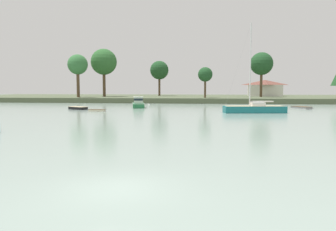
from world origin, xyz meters
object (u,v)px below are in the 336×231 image
(dinghy_black, at_px, (78,108))
(cruiser_green, at_px, (138,105))
(dinghy_cream, at_px, (97,111))
(mooring_buoy_white, at_px, (149,105))
(dinghy_grey, at_px, (302,108))
(sailboat_teal, at_px, (254,111))

(dinghy_black, bearing_deg, cruiser_green, 38.98)
(dinghy_cream, height_order, mooring_buoy_white, mooring_buoy_white)
(dinghy_black, relative_size, cruiser_green, 0.54)
(cruiser_green, height_order, mooring_buoy_white, cruiser_green)
(mooring_buoy_white, bearing_deg, cruiser_green, -93.50)
(dinghy_black, distance_m, cruiser_green, 12.34)
(dinghy_grey, bearing_deg, dinghy_cream, -162.18)
(dinghy_grey, bearing_deg, dinghy_black, -170.04)
(sailboat_teal, distance_m, dinghy_grey, 15.71)
(dinghy_grey, bearing_deg, mooring_buoy_white, 163.43)
(mooring_buoy_white, bearing_deg, dinghy_black, -121.49)
(cruiser_green, bearing_deg, dinghy_grey, -0.91)
(sailboat_teal, distance_m, dinghy_black, 31.32)
(sailboat_teal, relative_size, dinghy_grey, 3.42)
(dinghy_black, height_order, mooring_buoy_white, dinghy_black)
(cruiser_green, distance_m, mooring_buoy_white, 8.80)
(dinghy_cream, bearing_deg, mooring_buoy_white, 76.55)
(dinghy_grey, xyz_separation_m, cruiser_green, (-31.74, 0.51, 0.32))
(dinghy_cream, relative_size, mooring_buoy_white, 5.58)
(dinghy_cream, distance_m, mooring_buoy_white, 21.51)
(dinghy_grey, relative_size, mooring_buoy_white, 8.32)
(sailboat_teal, distance_m, cruiser_green, 24.70)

